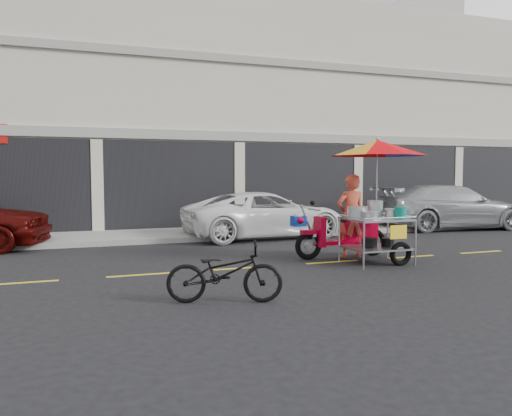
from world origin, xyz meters
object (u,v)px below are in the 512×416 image
object	(u,v)px
white_pickup	(265,215)
near_bicycle	(225,272)
silver_pickup	(451,207)
food_vendor_rig	(366,184)

from	to	relation	value
white_pickup	near_bicycle	distance (m)	7.45
silver_pickup	food_vendor_rig	xyz separation A→B (m)	(-6.06, -4.39, 0.91)
white_pickup	silver_pickup	size ratio (longest dim) A/B	0.93
silver_pickup	near_bicycle	world-z (taller)	silver_pickup
silver_pickup	food_vendor_rig	world-z (taller)	food_vendor_rig
white_pickup	near_bicycle	world-z (taller)	white_pickup
silver_pickup	food_vendor_rig	distance (m)	7.54
near_bicycle	silver_pickup	bearing A→B (deg)	-38.23
near_bicycle	food_vendor_rig	distance (m)	4.66
white_pickup	food_vendor_rig	xyz separation A→B (m)	(0.66, -4.38, 0.99)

